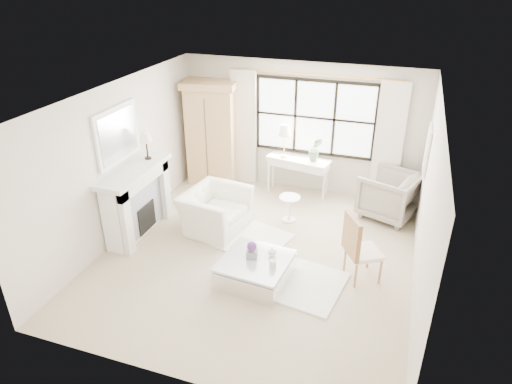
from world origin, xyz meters
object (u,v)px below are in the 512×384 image
console_table (298,176)px  club_armchair (215,211)px  coffee_table (255,270)px  armoire (212,132)px

console_table → club_armchair: size_ratio=1.18×
club_armchair → coffee_table: 1.71m
armoire → console_table: armoire is taller
console_table → club_armchair: console_table is taller
club_armchair → coffee_table: (1.18, -1.22, -0.19)m
console_table → coffee_table: bearing=-78.0°
console_table → club_armchair: (-1.07, -1.88, -0.03)m
console_table → club_armchair: bearing=-109.7°
console_table → coffee_table: (0.12, -3.10, -0.22)m
armoire → club_armchair: armoire is taller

